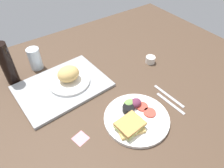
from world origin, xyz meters
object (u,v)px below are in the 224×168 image
(drinking_glass, at_px, (35,59))
(fork, at_px, (170,103))
(plate_with_salad, at_px, (135,118))
(serving_tray, at_px, (62,86))
(soda_bottle, at_px, (7,64))
(espresso_cup, at_px, (150,60))
(bread_plate_near, at_px, (69,77))
(sticky_note, at_px, (81,138))
(knife, at_px, (169,96))

(drinking_glass, bearing_deg, fork, -56.20)
(plate_with_salad, bearing_deg, serving_tray, 114.70)
(plate_with_salad, xyz_separation_m, drinking_glass, (-0.22, 0.62, 0.05))
(soda_bottle, distance_m, espresso_cup, 0.79)
(serving_tray, height_order, plate_with_salad, plate_with_salad)
(bread_plate_near, xyz_separation_m, fork, (0.34, -0.41, -0.05))
(bread_plate_near, height_order, plate_with_salad, bread_plate_near)
(plate_with_salad, distance_m, fork, 0.21)
(bread_plate_near, distance_m, soda_bottle, 0.32)
(drinking_glass, bearing_deg, bread_plate_near, -68.77)
(drinking_glass, xyz_separation_m, soda_bottle, (-0.15, -0.04, 0.05))
(fork, bearing_deg, plate_with_salad, 80.36)
(serving_tray, height_order, sticky_note, serving_tray)
(serving_tray, xyz_separation_m, fork, (0.38, -0.40, -0.01))
(serving_tray, xyz_separation_m, espresso_cup, (0.53, -0.10, 0.01))
(drinking_glass, relative_size, espresso_cup, 2.28)
(bread_plate_near, height_order, espresso_cup, bread_plate_near)
(bread_plate_near, xyz_separation_m, espresso_cup, (0.48, -0.10, -0.03))
(drinking_glass, relative_size, fork, 0.75)
(espresso_cup, distance_m, sticky_note, 0.64)
(espresso_cup, bearing_deg, knife, -113.50)
(serving_tray, relative_size, bread_plate_near, 2.05)
(plate_with_salad, bearing_deg, espresso_cup, 38.39)
(bread_plate_near, bearing_deg, sticky_note, -109.17)
(espresso_cup, bearing_deg, bread_plate_near, 167.73)
(plate_with_salad, height_order, fork, plate_with_salad)
(drinking_glass, distance_m, soda_bottle, 0.16)
(plate_with_salad, distance_m, knife, 0.24)
(sticky_note, bearing_deg, plate_with_salad, -12.59)
(soda_bottle, height_order, sticky_note, soda_bottle)
(serving_tray, distance_m, bread_plate_near, 0.06)
(soda_bottle, relative_size, fork, 1.37)
(bread_plate_near, height_order, drinking_glass, drinking_glass)
(drinking_glass, relative_size, sticky_note, 2.28)
(soda_bottle, bearing_deg, bread_plate_near, -39.41)
(fork, relative_size, knife, 0.89)
(serving_tray, height_order, drinking_glass, drinking_glass)
(serving_tray, xyz_separation_m, soda_bottle, (-0.19, 0.20, 0.11))
(serving_tray, xyz_separation_m, drinking_glass, (-0.05, 0.24, 0.06))
(serving_tray, bearing_deg, drinking_glass, 101.46)
(plate_with_salad, xyz_separation_m, knife, (0.24, 0.02, -0.01))
(soda_bottle, height_order, espresso_cup, soda_bottle)
(drinking_glass, bearing_deg, sticky_note, -92.28)
(serving_tray, bearing_deg, plate_with_salad, -65.30)
(serving_tray, xyz_separation_m, knife, (0.41, -0.36, -0.01))
(espresso_cup, bearing_deg, plate_with_salad, -141.61)
(espresso_cup, bearing_deg, drinking_glass, 149.32)
(plate_with_salad, relative_size, espresso_cup, 5.27)
(bread_plate_near, relative_size, plate_with_salad, 0.74)
(soda_bottle, relative_size, sticky_note, 4.17)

